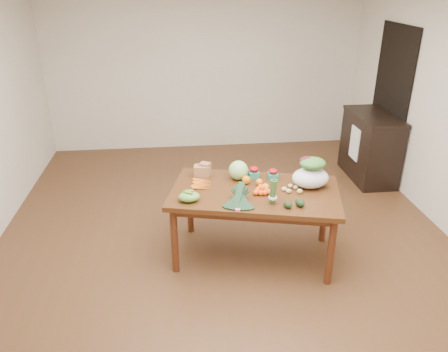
{
  "coord_description": "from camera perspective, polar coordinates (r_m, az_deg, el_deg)",
  "views": [
    {
      "loc": [
        -0.46,
        -4.04,
        2.67
      ],
      "look_at": [
        -0.01,
        0.0,
        0.79
      ],
      "focal_mm": 35.0,
      "sensor_mm": 36.0,
      "label": 1
    }
  ],
  "objects": [
    {
      "name": "potato_d",
      "position": [
        4.37,
        8.66,
        -1.27
      ],
      "size": [
        0.05,
        0.05,
        0.04
      ],
      "primitive_type": "ellipsoid",
      "color": "tan",
      "rests_on": "dining_table"
    },
    {
      "name": "asparagus_bundle",
      "position": [
        4.0,
        6.42,
        -2.04
      ],
      "size": [
        0.11,
        0.13,
        0.26
      ],
      "primitive_type": null,
      "rotation": [
        0.15,
        0.0,
        -0.24
      ],
      "color": "#57863D",
      "rests_on": "dining_table"
    },
    {
      "name": "cabinet",
      "position": [
        6.5,
        18.55,
        3.66
      ],
      "size": [
        0.52,
        1.02,
        0.94
      ],
      "primitive_type": "cube",
      "color": "black",
      "rests_on": "floor"
    },
    {
      "name": "dining_table",
      "position": [
        4.47,
        3.91,
        -6.21
      ],
      "size": [
        1.8,
        1.27,
        0.75
      ],
      "primitive_type": "cube",
      "rotation": [
        0.0,
        0.0,
        -0.24
      ],
      "color": "#42210F",
      "rests_on": "floor"
    },
    {
      "name": "avocado_b",
      "position": [
        4.03,
        9.89,
        -3.45
      ],
      "size": [
        0.11,
        0.13,
        0.08
      ],
      "primitive_type": "ellipsoid",
      "rotation": [
        0.0,
        0.0,
        0.3
      ],
      "color": "black",
      "rests_on": "dining_table"
    },
    {
      "name": "kale_bunch",
      "position": [
        3.97,
        1.96,
        -2.86
      ],
      "size": [
        0.41,
        0.46,
        0.16
      ],
      "primitive_type": null,
      "rotation": [
        0.0,
        0.0,
        -0.24
      ],
      "color": "black",
      "rests_on": "dining_table"
    },
    {
      "name": "orange_a",
      "position": [
        4.4,
        2.92,
        -0.49
      ],
      "size": [
        0.09,
        0.09,
        0.09
      ],
      "primitive_type": "sphere",
      "color": "orange",
      "rests_on": "dining_table"
    },
    {
      "name": "potato_c",
      "position": [
        4.35,
        9.34,
        -1.48
      ],
      "size": [
        0.05,
        0.04,
        0.04
      ],
      "primitive_type": "ellipsoid",
      "color": "#CCB975",
      "rests_on": "dining_table"
    },
    {
      "name": "mandarin_cluster",
      "position": [
        4.22,
        4.99,
        -1.7
      ],
      "size": [
        0.22,
        0.22,
        0.09
      ],
      "primitive_type": null,
      "rotation": [
        0.0,
        0.0,
        -0.24
      ],
      "color": "#F5560F",
      "rests_on": "dining_table"
    },
    {
      "name": "potato_e",
      "position": [
        4.27,
        9.85,
        -1.98
      ],
      "size": [
        0.06,
        0.05,
        0.05
      ],
      "primitive_type": "ellipsoid",
      "color": "#CDC276",
      "rests_on": "dining_table"
    },
    {
      "name": "strawberry_basket_a",
      "position": [
        4.55,
        3.91,
        0.4
      ],
      "size": [
        0.13,
        0.13,
        0.1
      ],
      "primitive_type": null,
      "rotation": [
        0.0,
        0.0,
        -0.24
      ],
      "color": "#B4100C",
      "rests_on": "dining_table"
    },
    {
      "name": "cabbage",
      "position": [
        4.47,
        1.9,
        0.76
      ],
      "size": [
        0.2,
        0.2,
        0.2
      ],
      "primitive_type": "sphere",
      "color": "#A1D97D",
      "rests_on": "dining_table"
    },
    {
      "name": "room_walls",
      "position": [
        4.28,
        0.19,
        6.81
      ],
      "size": [
        5.02,
        6.02,
        2.7
      ],
      "color": "silver",
      "rests_on": "floor"
    },
    {
      "name": "orange_b",
      "position": [
        4.38,
        4.63,
        -0.8
      ],
      "size": [
        0.07,
        0.07,
        0.07
      ],
      "primitive_type": "sphere",
      "color": "orange",
      "rests_on": "dining_table"
    },
    {
      "name": "potato_a",
      "position": [
        4.29,
        7.87,
        -1.69
      ],
      "size": [
        0.05,
        0.05,
        0.04
      ],
      "primitive_type": "ellipsoid",
      "color": "#DCBF7F",
      "rests_on": "dining_table"
    },
    {
      "name": "floor",
      "position": [
        4.87,
        0.17,
        -8.5
      ],
      "size": [
        6.0,
        6.0,
        0.0
      ],
      "primitive_type": "plane",
      "color": "#50301B",
      "rests_on": "ground"
    },
    {
      "name": "strawberry_basket_b",
      "position": [
        4.52,
        6.41,
        0.14
      ],
      "size": [
        0.12,
        0.12,
        0.09
      ],
      "primitive_type": null,
      "rotation": [
        0.0,
        0.0,
        -0.24
      ],
      "color": "red",
      "rests_on": "dining_table"
    },
    {
      "name": "snap_pea_bag",
      "position": [
        4.07,
        -4.58,
        -2.71
      ],
      "size": [
        0.2,
        0.15,
        0.09
      ],
      "primitive_type": "ellipsoid",
      "color": "#65A337",
      "rests_on": "dining_table"
    },
    {
      "name": "carrots",
      "position": [
        4.38,
        -2.85,
        -1.04
      ],
      "size": [
        0.27,
        0.29,
        0.03
      ],
      "primitive_type": null,
      "rotation": [
        0.0,
        0.0,
        -0.24
      ],
      "color": "orange",
      "rests_on": "dining_table"
    },
    {
      "name": "dish_towel",
      "position": [
        6.32,
        16.68,
        4.11
      ],
      "size": [
        0.02,
        0.28,
        0.45
      ],
      "primitive_type": "cube",
      "color": "white",
      "rests_on": "cabinet"
    },
    {
      "name": "salad_bag",
      "position": [
        4.37,
        11.25,
        0.25
      ],
      "size": [
        0.42,
        0.35,
        0.28
      ],
      "primitive_type": null,
      "rotation": [
        0.0,
        0.0,
        -0.24
      ],
      "color": "white",
      "rests_on": "dining_table"
    },
    {
      "name": "avocado_a",
      "position": [
        3.99,
        8.32,
        -3.69
      ],
      "size": [
        0.09,
        0.11,
        0.07
      ],
      "primitive_type": "ellipsoid",
      "rotation": [
        0.0,
        0.0,
        0.3
      ],
      "color": "black",
      "rests_on": "dining_table"
    },
    {
      "name": "doorway_dark",
      "position": [
        6.56,
        20.82,
        8.89
      ],
      "size": [
        0.02,
        1.0,
        2.1
      ],
      "primitive_type": "cube",
      "color": "black",
      "rests_on": "floor"
    },
    {
      "name": "paper_bag",
      "position": [
        4.55,
        -2.95,
        0.8
      ],
      "size": [
        0.24,
        0.22,
        0.15
      ],
      "primitive_type": null,
      "rotation": [
        0.0,
        0.0,
        -0.24
      ],
      "color": "#A26B48",
      "rests_on": "dining_table"
    },
    {
      "name": "orange_c",
      "position": [
        4.28,
        5.43,
        -1.43
      ],
      "size": [
        0.07,
        0.07,
        0.07
      ],
      "primitive_type": "sphere",
      "color": "#F7A20F",
      "rests_on": "dining_table"
    },
    {
      "name": "potato_b",
      "position": [
        4.26,
        8.43,
        -1.95
      ],
      "size": [
        0.05,
        0.05,
        0.04
      ],
      "primitive_type": "ellipsoid",
      "color": "#DECE80",
      "rests_on": "dining_table"
    }
  ]
}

